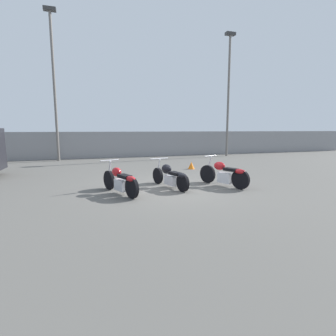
{
  "coord_description": "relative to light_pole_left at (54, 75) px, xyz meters",
  "views": [
    {
      "loc": [
        -2.72,
        -8.16,
        1.97
      ],
      "look_at": [
        0.0,
        0.26,
        0.65
      ],
      "focal_mm": 28.0,
      "sensor_mm": 36.0,
      "label": 1
    }
  ],
  "objects": [
    {
      "name": "light_pole_left",
      "position": [
        0.0,
        0.0,
        0.0
      ],
      "size": [
        0.7,
        0.35,
        8.95
      ],
      "color": "slate",
      "rests_on": "ground_plane"
    },
    {
      "name": "ground_plane",
      "position": [
        4.24,
        -9.48,
        -5.18
      ],
      "size": [
        60.0,
        60.0,
        0.0
      ],
      "primitive_type": "plane",
      "color": "#5B5954"
    },
    {
      "name": "motorcycle_slot_1",
      "position": [
        4.26,
        -9.38,
        -4.78
      ],
      "size": [
        0.88,
        2.05,
        0.94
      ],
      "rotation": [
        0.0,
        0.0,
        0.27
      ],
      "color": "black",
      "rests_on": "ground_plane"
    },
    {
      "name": "motorcycle_slot_2",
      "position": [
        6.13,
        -9.73,
        -4.75
      ],
      "size": [
        0.97,
        1.93,
        1.02
      ],
      "rotation": [
        0.0,
        0.0,
        0.41
      ],
      "color": "black",
      "rests_on": "ground_plane"
    },
    {
      "name": "motorcycle_slot_0",
      "position": [
        2.54,
        -9.75,
        -4.77
      ],
      "size": [
        0.94,
        1.98,
        0.99
      ],
      "rotation": [
        0.0,
        0.0,
        0.36
      ],
      "color": "black",
      "rests_on": "ground_plane"
    },
    {
      "name": "fence_back",
      "position": [
        4.24,
        0.82,
        -4.28
      ],
      "size": [
        40.0,
        0.04,
        1.79
      ],
      "color": "gray",
      "rests_on": "ground_plane"
    },
    {
      "name": "light_pole_right",
      "position": [
        11.56,
        -0.6,
        -0.18
      ],
      "size": [
        0.7,
        0.35,
        8.61
      ],
      "color": "slate",
      "rests_on": "ground_plane"
    },
    {
      "name": "traffic_cone_near",
      "position": [
        6.59,
        -5.71,
        -5.01
      ],
      "size": [
        0.34,
        0.34,
        0.35
      ],
      "color": "orange",
      "rests_on": "ground_plane"
    }
  ]
}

